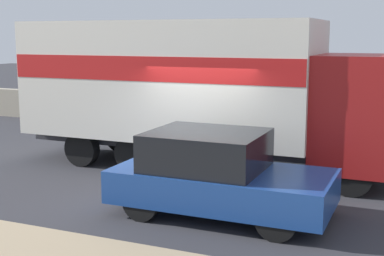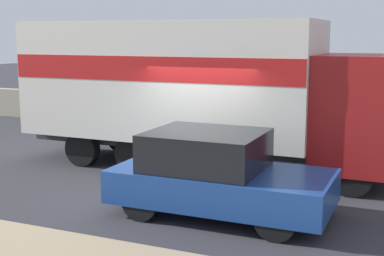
{
  "view_description": "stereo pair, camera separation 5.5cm",
  "coord_description": "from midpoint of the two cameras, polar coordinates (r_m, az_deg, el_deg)",
  "views": [
    {
      "loc": [
        4.25,
        -9.56,
        3.15
      ],
      "look_at": [
        -0.07,
        0.55,
        1.25
      ],
      "focal_mm": 50.0,
      "sensor_mm": 36.0,
      "label": 1
    },
    {
      "loc": [
        4.3,
        -9.54,
        3.15
      ],
      "look_at": [
        -0.07,
        0.55,
        1.25
      ],
      "focal_mm": 50.0,
      "sensor_mm": 36.0,
      "label": 2
    }
  ],
  "objects": [
    {
      "name": "stone_wall_backdrop",
      "position": [
        17.29,
        8.82,
        0.99
      ],
      "size": [
        60.0,
        0.35,
        1.08
      ],
      "color": "#A39984",
      "rests_on": "ground_plane"
    },
    {
      "name": "car_hatchback",
      "position": [
        9.49,
        2.81,
        -4.96
      ],
      "size": [
        3.83,
        1.87,
        1.49
      ],
      "color": "navy",
      "rests_on": "ground_plane"
    },
    {
      "name": "ground_plane",
      "position": [
        10.93,
        -0.68,
        -6.96
      ],
      "size": [
        80.0,
        80.0,
        0.0
      ],
      "primitive_type": "plane",
      "color": "#2D2D33"
    },
    {
      "name": "box_truck",
      "position": [
        12.69,
        0.2,
        4.67
      ],
      "size": [
        8.87,
        2.5,
        3.5
      ],
      "color": "maroon",
      "rests_on": "ground_plane"
    }
  ]
}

